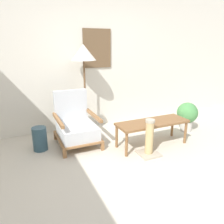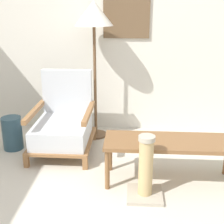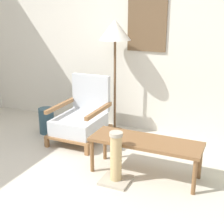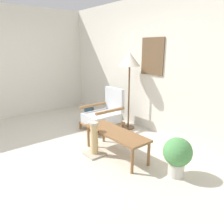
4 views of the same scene
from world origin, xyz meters
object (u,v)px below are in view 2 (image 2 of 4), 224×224
(floor_lamp, at_px, (94,20))
(coffee_table, at_px, (171,145))
(scratching_post, at_px, (146,173))
(vase, at_px, (12,133))
(armchair, at_px, (63,124))

(floor_lamp, xyz_separation_m, coffee_table, (0.81, -1.03, -1.05))
(coffee_table, relative_size, scratching_post, 2.12)
(floor_lamp, height_order, coffee_table, floor_lamp)
(coffee_table, bearing_deg, floor_lamp, 128.32)
(coffee_table, xyz_separation_m, vase, (-1.72, 0.59, -0.18))
(scratching_post, bearing_deg, coffee_table, 48.74)
(coffee_table, bearing_deg, armchair, 152.37)
(armchair, distance_m, scratching_post, 1.24)
(floor_lamp, xyz_separation_m, vase, (-0.91, -0.44, -1.23))
(floor_lamp, relative_size, scratching_post, 2.86)
(floor_lamp, height_order, scratching_post, floor_lamp)
(vase, distance_m, scratching_post, 1.72)
(armchair, relative_size, coffee_table, 0.72)
(armchair, relative_size, vase, 2.30)
(armchair, bearing_deg, scratching_post, -43.83)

